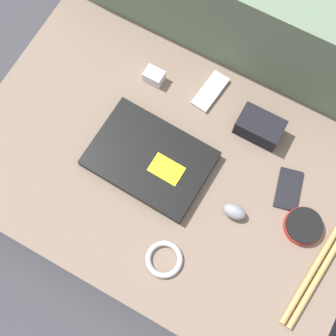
{
  "coord_description": "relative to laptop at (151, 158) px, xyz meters",
  "views": [
    {
      "loc": [
        0.18,
        -0.33,
        1.39
      ],
      "look_at": [
        0.0,
        0.0,
        0.16
      ],
      "focal_mm": 50.0,
      "sensor_mm": 36.0,
      "label": 1
    }
  ],
  "objects": [
    {
      "name": "couch_backrest",
      "position": [
        0.06,
        0.47,
        0.07
      ],
      "size": [
        1.13,
        0.2,
        0.45
      ],
      "color": "#60755B",
      "rests_on": "ground_plane"
    },
    {
      "name": "ground_plane",
      "position": [
        0.06,
        -0.0,
        -0.16
      ],
      "size": [
        8.0,
        8.0,
        0.0
      ],
      "primitive_type": "plane",
      "color": "#38383D"
    },
    {
      "name": "couch_seat",
      "position": [
        0.06,
        -0.0,
        -0.09
      ],
      "size": [
        1.13,
        0.74,
        0.14
      ],
      "color": "#7A6656",
      "rests_on": "ground_plane"
    },
    {
      "name": "phone_black",
      "position": [
        0.05,
        0.26,
        -0.01
      ],
      "size": [
        0.07,
        0.13,
        0.01
      ],
      "rotation": [
        0.0,
        0.0,
        -0.11
      ],
      "color": "silver",
      "rests_on": "couch_seat"
    },
    {
      "name": "phone_silver",
      "position": [
        0.37,
        0.11,
        -0.01
      ],
      "size": [
        0.09,
        0.13,
        0.01
      ],
      "rotation": [
        0.0,
        0.0,
        0.25
      ],
      "color": "black",
      "rests_on": "couch_seat"
    },
    {
      "name": "speaker_puck",
      "position": [
        0.45,
        0.03,
        -0.0
      ],
      "size": [
        0.1,
        0.1,
        0.03
      ],
      "color": "red",
      "rests_on": "couch_seat"
    },
    {
      "name": "computer_mouse",
      "position": [
        0.27,
        -0.03,
        0.0
      ],
      "size": [
        0.07,
        0.04,
        0.04
      ],
      "rotation": [
        0.0,
        0.0,
        0.05
      ],
      "color": "gray",
      "rests_on": "couch_seat"
    },
    {
      "name": "laptop",
      "position": [
        0.0,
        0.0,
        0.0
      ],
      "size": [
        0.33,
        0.24,
        0.03
      ],
      "rotation": [
        0.0,
        0.0,
        -0.04
      ],
      "color": "black",
      "rests_on": "couch_seat"
    },
    {
      "name": "cable_coil",
      "position": [
        0.17,
        -0.23,
        -0.01
      ],
      "size": [
        0.1,
        0.1,
        0.02
      ],
      "color": "#B2B2B7",
      "rests_on": "couch_seat"
    },
    {
      "name": "camera_pouch",
      "position": [
        0.23,
        0.22,
        0.02
      ],
      "size": [
        0.13,
        0.08,
        0.06
      ],
      "color": "black",
      "rests_on": "couch_seat"
    },
    {
      "name": "drumstick_pair",
      "position": [
        0.53,
        -0.04,
        -0.01
      ],
      "size": [
        0.07,
        0.38,
        0.02
      ],
      "rotation": [
        0.0,
        0.0,
        -0.1
      ],
      "color": "tan",
      "rests_on": "couch_seat"
    },
    {
      "name": "charger_brick",
      "position": [
        -0.12,
        0.22,
        0.0
      ],
      "size": [
        0.06,
        0.04,
        0.04
      ],
      "color": "silver",
      "rests_on": "couch_seat"
    }
  ]
}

